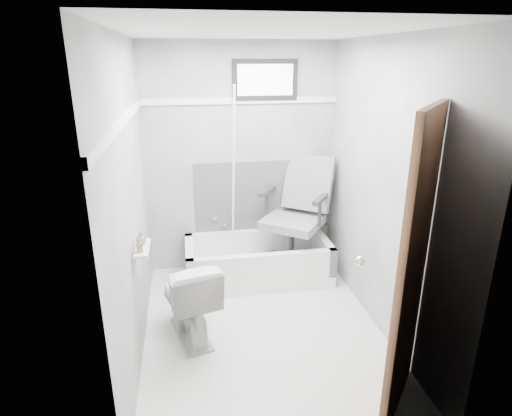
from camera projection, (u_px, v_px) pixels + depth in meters
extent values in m
plane|color=white|center=(263.00, 330.00, 3.70)|extent=(2.60, 2.60, 0.00)
plane|color=silver|center=(265.00, 31.00, 2.91)|extent=(2.60, 2.60, 0.00)
cube|color=slate|center=(241.00, 161.00, 4.51)|extent=(2.00, 0.02, 2.40)
cube|color=slate|center=(312.00, 280.00, 2.10)|extent=(2.00, 0.02, 2.40)
cube|color=slate|center=(130.00, 206.00, 3.15)|extent=(0.02, 2.60, 2.40)
cube|color=slate|center=(385.00, 192.00, 3.46)|extent=(0.02, 2.60, 2.40)
imported|color=silver|center=(188.00, 298.00, 3.52)|extent=(0.58, 0.81, 0.72)
cube|color=#4C4C4F|center=(264.00, 196.00, 4.68)|extent=(1.50, 0.02, 0.78)
cube|color=white|center=(240.00, 101.00, 4.30)|extent=(2.00, 0.02, 0.06)
cube|color=white|center=(123.00, 120.00, 2.94)|extent=(0.02, 2.60, 0.06)
cylinder|color=white|center=(233.00, 181.00, 4.32)|extent=(0.02, 0.43, 1.91)
cube|color=silver|center=(142.00, 248.00, 3.15)|extent=(0.10, 0.32, 0.02)
imported|color=#926E49|center=(139.00, 245.00, 3.05)|extent=(0.05, 0.05, 0.10)
imported|color=slate|center=(141.00, 238.00, 3.19)|extent=(0.10, 0.10, 0.10)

